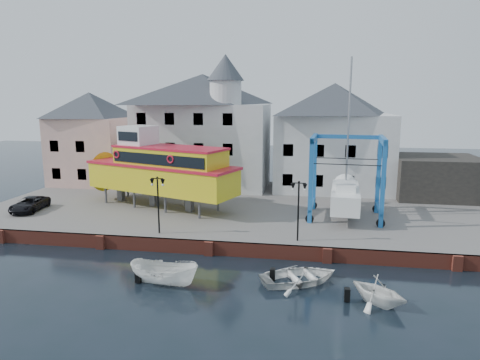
# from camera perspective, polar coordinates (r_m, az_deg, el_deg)

# --- Properties ---
(ground) EXTENTS (140.00, 140.00, 0.00)m
(ground) POSITION_cam_1_polar(r_m,az_deg,el_deg) (30.05, -4.15, -9.97)
(ground) COLOR black
(ground) RESTS_ON ground
(hardstanding) EXTENTS (44.00, 22.00, 1.00)m
(hardstanding) POSITION_cam_1_polar(r_m,az_deg,el_deg) (40.17, -0.47, -3.80)
(hardstanding) COLOR #605C59
(hardstanding) RESTS_ON ground
(quay_wall) EXTENTS (44.00, 0.47, 1.00)m
(quay_wall) POSITION_cam_1_polar(r_m,az_deg,el_deg) (29.97, -4.11, -9.01)
(quay_wall) COLOR brown
(quay_wall) RESTS_ON ground
(building_pink) EXTENTS (8.00, 7.00, 10.30)m
(building_pink) POSITION_cam_1_polar(r_m,az_deg,el_deg) (51.78, -19.17, 5.27)
(building_pink) COLOR #CB9C95
(building_pink) RESTS_ON hardstanding
(building_white_main) EXTENTS (14.00, 8.30, 14.00)m
(building_white_main) POSITION_cam_1_polar(r_m,az_deg,el_deg) (47.23, -4.79, 6.80)
(building_white_main) COLOR white
(building_white_main) RESTS_ON hardstanding
(building_white_right) EXTENTS (12.00, 8.00, 11.20)m
(building_white_right) POSITION_cam_1_polar(r_m,az_deg,el_deg) (46.50, 12.31, 5.60)
(building_white_right) COLOR white
(building_white_right) RESTS_ON hardstanding
(shed_dark) EXTENTS (8.00, 7.00, 4.00)m
(shed_dark) POSITION_cam_1_polar(r_m,az_deg,el_deg) (46.57, 24.62, 0.40)
(shed_dark) COLOR black
(shed_dark) RESTS_ON hardstanding
(lamp_post_left) EXTENTS (1.12, 0.32, 4.20)m
(lamp_post_left) POSITION_cam_1_polar(r_m,az_deg,el_deg) (31.11, -10.91, -1.39)
(lamp_post_left) COLOR black
(lamp_post_left) RESTS_ON hardstanding
(lamp_post_right) EXTENTS (1.12, 0.32, 4.20)m
(lamp_post_right) POSITION_cam_1_polar(r_m,az_deg,el_deg) (29.21, 7.83, -2.10)
(lamp_post_right) COLOR black
(lamp_post_right) RESTS_ON hardstanding
(tour_boat) EXTENTS (16.89, 9.39, 7.21)m
(tour_boat) POSITION_cam_1_polar(r_m,az_deg,el_deg) (39.25, -11.56, 1.45)
(tour_boat) COLOR #59595E
(tour_boat) RESTS_ON hardstanding
(travel_lift) EXTENTS (6.31, 8.64, 12.86)m
(travel_lift) POSITION_cam_1_polar(r_m,az_deg,el_deg) (36.63, 13.87, -1.30)
(travel_lift) COLOR #11649D
(travel_lift) RESTS_ON hardstanding
(van) EXTENTS (2.46, 4.49, 1.19)m
(van) POSITION_cam_1_polar(r_m,az_deg,el_deg) (41.52, -26.26, -2.90)
(van) COLOR black
(van) RESTS_ON hardstanding
(motorboat_a) EXTENTS (4.39, 2.07, 1.64)m
(motorboat_a) POSITION_cam_1_polar(r_m,az_deg,el_deg) (25.99, -10.03, -13.57)
(motorboat_a) COLOR white
(motorboat_a) RESTS_ON ground
(motorboat_b) EXTENTS (5.66, 5.05, 0.97)m
(motorboat_b) POSITION_cam_1_polar(r_m,az_deg,el_deg) (26.15, 7.93, -13.35)
(motorboat_b) COLOR white
(motorboat_b) RESTS_ON ground
(motorboat_c) EXTENTS (4.19, 4.14, 1.67)m
(motorboat_c) POSITION_cam_1_polar(r_m,az_deg,el_deg) (24.59, 17.90, -15.44)
(motorboat_c) COLOR white
(motorboat_c) RESTS_ON ground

